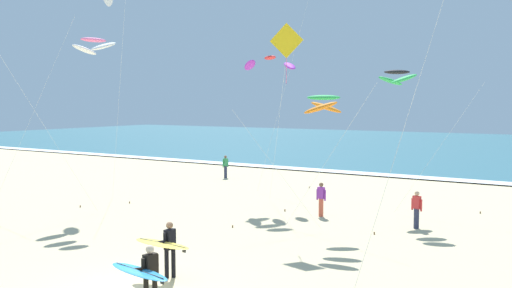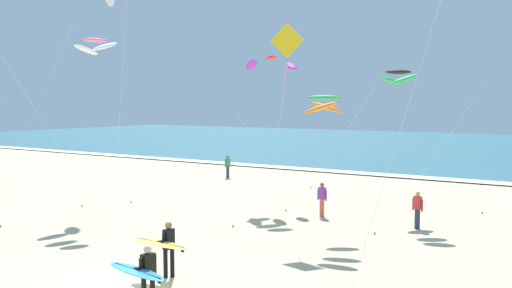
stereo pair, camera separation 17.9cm
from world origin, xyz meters
TOP-DOWN VIEW (x-y plane):
  - ocean_water at (0.00, 56.17)m, footprint 160.00×60.00m
  - shoreline_foam at (0.00, 26.47)m, footprint 160.00×1.66m
  - surfer_lead at (0.07, 1.19)m, footprint 1.96×0.93m
  - surfer_trailing at (1.31, -1.02)m, footprint 1.98×0.98m
  - kite_arc_scarlet_near at (-3.53, 13.77)m, footprint 3.51×3.54m
  - kite_diamond_golden_far at (0.16, 8.80)m, footprint 4.33×0.99m
  - kite_arc_rose_high at (-9.00, 6.69)m, footprint 2.82×5.23m
  - kite_arc_charcoal_close at (3.29, 13.69)m, footprint 4.71×3.78m
  - kite_arc_emerald_outer at (1.77, 8.75)m, footprint 4.67×2.90m
  - bystander_red_top at (4.86, 11.47)m, footprint 0.48×0.26m
  - bystander_green_top at (-10.48, 19.70)m, footprint 0.26×0.48m
  - bystander_purple_top at (0.48, 11.55)m, footprint 0.50×0.22m

SIDE VIEW (x-z plane):
  - ocean_water at x=0.00m, z-range 0.00..0.08m
  - shoreline_foam at x=0.00m, z-range 0.08..0.09m
  - bystander_red_top at x=4.86m, z-range 0.02..1.61m
  - bystander_green_top at x=-10.48m, z-range 0.02..1.61m
  - bystander_purple_top at x=0.48m, z-range 0.02..1.61m
  - surfer_trailing at x=1.31m, z-range 0.19..1.89m
  - surfer_lead at x=0.07m, z-range 0.19..1.90m
  - kite_arc_emerald_outer at x=1.77m, z-range 2.41..7.99m
  - kite_arc_charcoal_close at x=3.29m, z-range 3.05..9.84m
  - kite_arc_scarlet_near at x=-3.53m, z-range 3.50..11.27m
  - kite_diamond_golden_far at x=0.16m, z-range 3.34..11.88m
  - kite_arc_rose_high at x=-9.00m, z-range 3.79..12.10m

